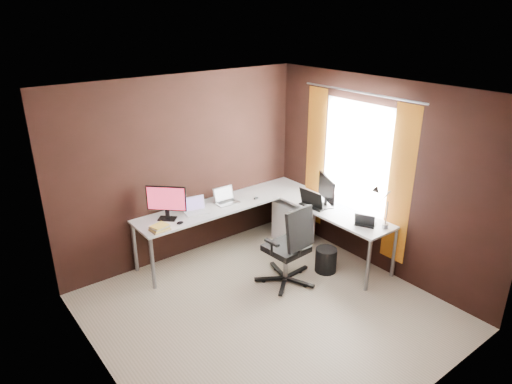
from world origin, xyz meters
TOP-DOWN VIEW (x-y plane):
  - room at (0.34, 0.07)m, footprint 3.60×3.60m
  - desk at (0.84, 1.04)m, footprint 2.65×2.25m
  - drawer_pedestal at (1.43, 1.15)m, footprint 0.42×0.50m
  - monitor_left at (-0.41, 1.54)m, footprint 0.39×0.38m
  - monitor_right at (1.48, 0.57)m, footprint 0.24×0.49m
  - laptop_white at (-0.02, 1.50)m, footprint 0.33×0.26m
  - laptop_silver at (0.48, 1.52)m, footprint 0.32×0.24m
  - laptop_black_big at (1.35, 0.66)m, footprint 0.30×0.40m
  - laptop_black_small at (1.44, -0.15)m, footprint 0.27×0.30m
  - book_stack at (-0.65, 1.30)m, footprint 0.24×0.20m
  - mouse_left at (-0.37, 1.30)m, footprint 0.10×0.07m
  - mouse_corner at (0.88, 1.35)m, footprint 0.09×0.07m
  - desk_lamp at (1.52, -0.29)m, footprint 0.18×0.21m
  - office_chair at (0.59, 0.32)m, footprint 0.60×0.60m
  - wastebasket at (1.17, 0.21)m, footprint 0.37×0.37m

SIDE VIEW (x-z plane):
  - wastebasket at x=1.17m, z-range 0.00..0.33m
  - drawer_pedestal at x=1.43m, z-range 0.00..0.60m
  - office_chair at x=0.59m, z-range -0.22..0.85m
  - desk at x=0.84m, z-range 0.31..1.04m
  - mouse_corner at x=0.88m, z-range 0.73..0.76m
  - mouse_left at x=-0.37m, z-range 0.73..0.77m
  - book_stack at x=-0.65m, z-range 0.73..0.80m
  - laptop_black_small at x=1.44m, z-range 0.68..0.85m
  - laptop_white at x=-0.02m, z-range 0.67..0.88m
  - laptop_silver at x=0.48m, z-range 0.67..0.88m
  - laptop_black_big at x=1.35m, z-range 0.66..0.91m
  - monitor_right at x=1.48m, z-range 0.76..1.19m
  - monitor_left at x=-0.41m, z-range 0.76..1.20m
  - desk_lamp at x=1.52m, z-range 0.80..1.34m
  - room at x=0.34m, z-range 0.03..2.53m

